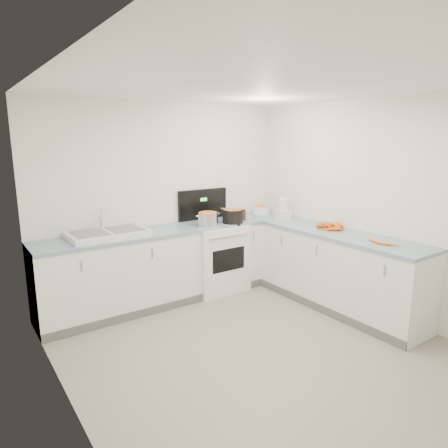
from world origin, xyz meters
TOP-DOWN VIEW (x-y plane):
  - floor at (0.00, 0.00)m, footprint 3.50×4.00m
  - ceiling at (0.00, 0.00)m, footprint 3.50×4.00m
  - wall_back at (0.00, 2.00)m, footprint 3.50×0.00m
  - wall_left at (-1.75, 0.00)m, footprint 0.00×4.00m
  - wall_right at (1.75, 0.00)m, footprint 0.00×4.00m
  - counter_back at (0.00, 1.70)m, footprint 3.50×0.62m
  - counter_right at (1.45, 0.30)m, footprint 0.62×2.20m
  - stove at (0.55, 1.69)m, footprint 0.76×0.65m
  - sink at (-0.90, 1.70)m, footprint 0.86×0.52m
  - steel_pot at (0.37, 1.56)m, footprint 0.34×0.34m
  - black_pot at (0.74, 1.53)m, footprint 0.35×0.35m
  - wooden_spoon at (0.74, 1.53)m, footprint 0.24×0.24m
  - mixing_bowl at (1.48, 1.81)m, footprint 0.31×0.31m
  - extract_bottle at (0.97, 1.57)m, footprint 0.05×0.05m
  - spice_jar at (1.16, 1.53)m, footprint 0.04×0.04m
  - food_processor at (1.43, 1.29)m, footprint 0.18×0.21m
  - carrot_pile at (1.51, 0.51)m, footprint 0.40×0.46m
  - peeled_carrots at (1.39, -0.29)m, footprint 0.12×0.41m
  - peelings at (-1.14, 1.67)m, footprint 0.25×0.28m

SIDE VIEW (x-z plane):
  - floor at x=0.00m, z-range 0.00..0.00m
  - counter_back at x=0.00m, z-range 0.00..0.94m
  - counter_right at x=1.45m, z-range 0.00..0.94m
  - stove at x=0.55m, z-range -0.21..1.15m
  - peeled_carrots at x=1.39m, z-range 0.94..0.98m
  - carrot_pile at x=1.51m, z-range 0.93..1.02m
  - sink at x=-0.90m, z-range 0.82..1.13m
  - spice_jar at x=1.16m, z-range 0.94..1.02m
  - mixing_bowl at x=1.48m, z-range 0.94..1.06m
  - extract_bottle at x=0.97m, z-range 0.94..1.06m
  - peelings at x=-1.14m, z-range 1.01..1.02m
  - steel_pot at x=0.37m, z-range 0.92..1.11m
  - black_pot at x=0.74m, z-range 0.92..1.12m
  - food_processor at x=1.43m, z-range 0.92..1.24m
  - wooden_spoon at x=0.74m, z-range 1.12..1.14m
  - wall_back at x=0.00m, z-range 0.00..2.50m
  - wall_left at x=-1.75m, z-range 0.00..2.50m
  - wall_right at x=1.75m, z-range 0.00..2.50m
  - ceiling at x=0.00m, z-range 2.50..2.50m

